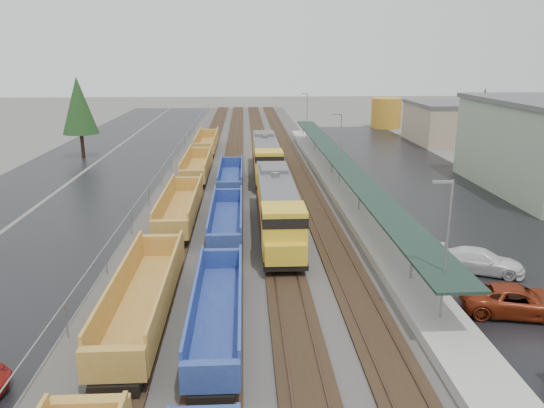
{
  "coord_description": "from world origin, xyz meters",
  "views": [
    {
      "loc": [
        -0.52,
        -4.33,
        13.8
      ],
      "look_at": [
        1.69,
        37.41,
        2.0
      ],
      "focal_mm": 35.0,
      "sensor_mm": 36.0,
      "label": 1
    }
  ],
  "objects": [
    {
      "name": "station_platform",
      "position": [
        9.5,
        50.01,
        0.73
      ],
      "size": [
        3.0,
        80.0,
        8.0
      ],
      "color": "#9E9B93",
      "rests_on": "ground"
    },
    {
      "name": "chainlink_fence",
      "position": [
        -9.5,
        58.44,
        1.61
      ],
      "size": [
        0.08,
        160.04,
        2.02
      ],
      "color": "gray",
      "rests_on": "ground"
    },
    {
      "name": "west_parking_lot",
      "position": [
        -15.0,
        60.0,
        0.01
      ],
      "size": [
        10.0,
        160.0,
        0.02
      ],
      "primitive_type": "cube",
      "color": "black",
      "rests_on": "ground"
    },
    {
      "name": "trackbed",
      "position": [
        -0.0,
        60.0,
        0.16
      ],
      "size": [
        14.6,
        160.0,
        0.22
      ],
      "color": "black",
      "rests_on": "ground"
    },
    {
      "name": "storage_tank",
      "position": [
        27.1,
        98.11,
        2.88
      ],
      "size": [
        5.76,
        5.76,
        5.76
      ],
      "primitive_type": "cylinder",
      "color": "#BE8526",
      "rests_on": "ground"
    },
    {
      "name": "tree_west_far",
      "position": [
        -23.0,
        70.0,
        7.12
      ],
      "size": [
        4.84,
        4.84,
        11.0
      ],
      "color": "#332316",
      "rests_on": "ground"
    },
    {
      "name": "ballast_strip",
      "position": [
        0.0,
        60.0,
        0.04
      ],
      "size": [
        20.0,
        160.0,
        0.08
      ],
      "primitive_type": "cube",
      "color": "#302D2B",
      "rests_on": "ground"
    },
    {
      "name": "distant_hills",
      "position": [
        44.79,
        210.68,
        0.0
      ],
      "size": [
        301.0,
        140.0,
        25.2
      ],
      "color": "#50604A",
      "rests_on": "ground"
    },
    {
      "name": "tree_east",
      "position": [
        28.0,
        58.0,
        6.47
      ],
      "size": [
        4.4,
        4.4,
        10.0
      ],
      "color": "#332316",
      "rests_on": "ground"
    },
    {
      "name": "west_road",
      "position": [
        -25.0,
        60.0,
        0.01
      ],
      "size": [
        9.0,
        160.0,
        0.02
      ],
      "primitive_type": "cube",
      "color": "black",
      "rests_on": "ground"
    },
    {
      "name": "well_string_blue",
      "position": [
        -2.0,
        20.47,
        1.11
      ],
      "size": [
        2.46,
        75.27,
        2.18
      ],
      "color": "navy",
      "rests_on": "ground"
    },
    {
      "name": "parked_car_east_b",
      "position": [
        14.26,
        21.42,
        0.81
      ],
      "size": [
        3.85,
        6.29,
        1.63
      ],
      "primitive_type": "imported",
      "rotation": [
        0.0,
        0.0,
        1.36
      ],
      "color": "maroon",
      "rests_on": "ground"
    },
    {
      "name": "locomotive_trail",
      "position": [
        2.0,
        56.41,
        2.33
      ],
      "size": [
        2.92,
        19.23,
        4.35
      ],
      "color": "black",
      "rests_on": "ground"
    },
    {
      "name": "locomotive_lead",
      "position": [
        2.0,
        35.41,
        2.33
      ],
      "size": [
        2.92,
        19.23,
        4.35
      ],
      "color": "black",
      "rests_on": "ground"
    },
    {
      "name": "well_string_yellow",
      "position": [
        -6.0,
        30.6,
        1.22
      ],
      "size": [
        2.79,
        100.9,
        2.48
      ],
      "color": "#A4802D",
      "rests_on": "ground"
    },
    {
      "name": "east_commuter_lot",
      "position": [
        19.0,
        50.0,
        0.01
      ],
      "size": [
        16.0,
        100.0,
        0.02
      ],
      "primitive_type": "cube",
      "color": "black",
      "rests_on": "ground"
    },
    {
      "name": "parked_car_east_c",
      "position": [
        14.85,
        27.22,
        0.78
      ],
      "size": [
        4.07,
        5.78,
        1.55
      ],
      "primitive_type": "imported",
      "rotation": [
        0.0,
        0.0,
        1.18
      ],
      "color": "silver",
      "rests_on": "ground"
    }
  ]
}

